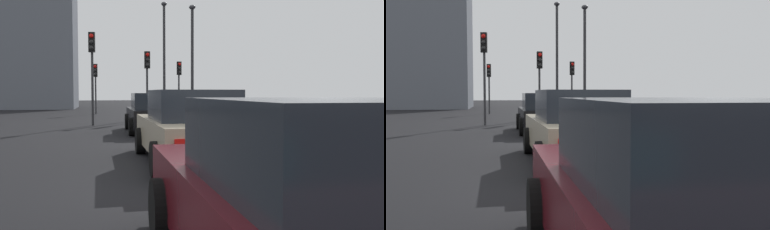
% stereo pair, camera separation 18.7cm
% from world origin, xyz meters
% --- Properties ---
extents(ground_plane, '(160.00, 160.00, 0.20)m').
position_xyz_m(ground_plane, '(0.00, 0.00, -0.10)').
color(ground_plane, black).
extents(car_black_lead, '(4.56, 2.01, 1.48)m').
position_xyz_m(car_black_lead, '(8.76, -0.24, 0.72)').
color(car_black_lead, black).
rests_on(car_black_lead, ground_plane).
extents(car_beige_second, '(4.84, 2.07, 1.55)m').
position_xyz_m(car_beige_second, '(1.52, -0.19, 0.75)').
color(car_beige_second, tan).
rests_on(car_beige_second, ground_plane).
extents(car_maroon_third, '(4.51, 2.07, 1.45)m').
position_xyz_m(car_maroon_third, '(-4.63, 0.12, 0.71)').
color(car_maroon_third, '#510F16').
rests_on(car_maroon_third, ground_plane).
extents(traffic_light_near_left, '(0.32, 0.30, 3.51)m').
position_xyz_m(traffic_light_near_left, '(23.08, 2.15, 2.53)').
color(traffic_light_near_left, '#2D2D30').
rests_on(traffic_light_near_left, ground_plane).
extents(traffic_light_near_right, '(0.32, 0.30, 3.70)m').
position_xyz_m(traffic_light_near_right, '(15.43, -0.70, 2.67)').
color(traffic_light_near_right, '#2D2D30').
rests_on(traffic_light_near_right, ground_plane).
extents(traffic_light_far_left, '(0.33, 0.31, 3.59)m').
position_xyz_m(traffic_light_far_left, '(20.90, -3.39, 2.59)').
color(traffic_light_far_left, '#2D2D30').
rests_on(traffic_light_far_left, ground_plane).
extents(traffic_light_far_right, '(0.33, 0.30, 4.22)m').
position_xyz_m(traffic_light_far_right, '(12.47, 2.10, 3.03)').
color(traffic_light_far_right, '#2D2D30').
rests_on(traffic_light_far_right, ground_plane).
extents(street_lamp_kerbside, '(0.56, 0.36, 7.19)m').
position_xyz_m(street_lamp_kerbside, '(19.39, -2.17, 4.24)').
color(street_lamp_kerbside, '#2D2D30').
rests_on(street_lamp_kerbside, ground_plane).
extents(street_lamp_far, '(0.56, 0.36, 6.39)m').
position_xyz_m(street_lamp_far, '(16.11, -3.29, 3.83)').
color(street_lamp_far, '#2D2D30').
rests_on(street_lamp_far, ground_plane).
extents(building_facade_left, '(8.15, 11.53, 12.21)m').
position_xyz_m(building_facade_left, '(36.04, 10.00, 6.10)').
color(building_facade_left, slate).
rests_on(building_facade_left, ground_plane).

